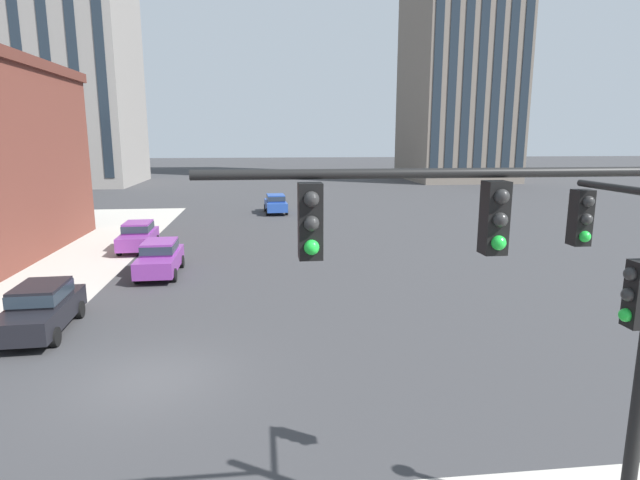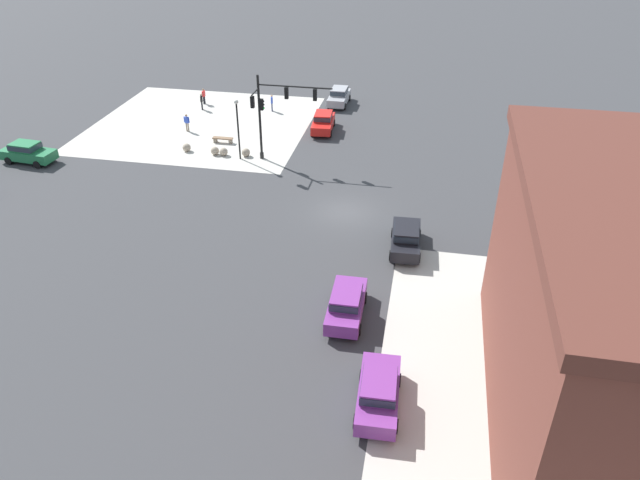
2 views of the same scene
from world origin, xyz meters
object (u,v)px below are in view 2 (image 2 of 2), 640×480
object	(u,v)px
pedestrian_near_bench	(201,100)
car_main_northbound_near	(379,391)
street_lamp_corner_near	(238,122)
pedestrian_at_curb	(204,95)
car_main_mid	(339,96)
car_cross_eastbound	(406,237)
car_cross_westbound	(323,121)
car_main_northbound_far	(346,303)
car_main_southbound_near	(27,152)
traffic_signal_main	(272,108)
pedestrian_walking_east	(187,122)
bench_near_signal	(223,139)
bollard_sphere_curb_d	(187,147)
bollard_sphere_curb_b	(224,152)
bollard_sphere_curb_c	(215,151)
pedestrian_with_bag	(272,102)
bollard_sphere_curb_a	(246,152)

from	to	relation	value
pedestrian_near_bench	car_main_northbound_near	xyz separation A→B (m)	(-21.60, 35.66, -0.03)
pedestrian_near_bench	street_lamp_corner_near	bearing A→B (deg)	124.23
pedestrian_at_curb	car_main_mid	size ratio (longest dim) A/B	0.36
car_cross_eastbound	car_cross_westbound	size ratio (longest dim) A/B	0.99
car_main_northbound_far	car_main_southbound_near	size ratio (longest dim) A/B	0.98
traffic_signal_main	car_cross_westbound	xyz separation A→B (m)	(-2.75, -7.26, -3.55)
pedestrian_near_bench	pedestrian_walking_east	size ratio (longest dim) A/B	1.02
bench_near_signal	car_main_northbound_far	xyz separation A→B (m)	(-14.37, 21.83, 0.59)
bollard_sphere_curb_d	car_cross_eastbound	bearing A→B (deg)	148.00
bench_near_signal	pedestrian_walking_east	distance (m)	4.59
bollard_sphere_curb_b	car_main_southbound_near	xyz separation A→B (m)	(15.22, 4.32, 0.57)
bench_near_signal	car_cross_westbound	size ratio (longest dim) A/B	0.40
pedestrian_walking_east	car_main_northbound_far	world-z (taller)	car_main_northbound_far
car_main_northbound_near	car_cross_westbound	bearing A→B (deg)	-75.08
bollard_sphere_curb_c	pedestrian_with_bag	bearing A→B (deg)	-99.66
bench_near_signal	car_main_northbound_far	size ratio (longest dim) A/B	0.41
bollard_sphere_curb_a	car_cross_eastbound	bearing A→B (deg)	139.51
car_main_southbound_near	car_main_mid	bearing A→B (deg)	-139.95
bollard_sphere_curb_c	bollard_sphere_curb_d	world-z (taller)	same
street_lamp_corner_near	car_main_mid	size ratio (longest dim) A/B	1.14
car_main_southbound_near	pedestrian_with_bag	bearing A→B (deg)	-136.09
bollard_sphere_curb_d	car_main_mid	xyz separation A→B (m)	(-10.76, -14.40, 0.57)
car_main_northbound_near	pedestrian_walking_east	bearing A→B (deg)	-55.08
car_main_northbound_far	car_cross_westbound	distance (m)	27.07
car_main_southbound_near	bollard_sphere_curb_b	bearing A→B (deg)	-164.14
pedestrian_walking_east	car_main_northbound_near	bearing A→B (deg)	124.92
bollard_sphere_curb_b	pedestrian_at_curb	bearing A→B (deg)	-62.93
car_cross_eastbound	bench_near_signal	bearing A→B (deg)	-40.47
traffic_signal_main	car_cross_eastbound	bearing A→B (deg)	134.69
car_main_northbound_near	car_cross_eastbound	world-z (taller)	same
bollard_sphere_curb_c	street_lamp_corner_near	distance (m)	3.72
street_lamp_corner_near	car_cross_eastbound	bearing A→B (deg)	141.52
car_cross_westbound	car_cross_eastbound	bearing A→B (deg)	115.02
pedestrian_with_bag	pedestrian_near_bench	bearing A→B (deg)	7.57
bollard_sphere_curb_a	pedestrian_walking_east	size ratio (longest dim) A/B	0.43
bollard_sphere_curb_c	bollard_sphere_curb_d	bearing A→B (deg)	-4.84
bollard_sphere_curb_a	pedestrian_near_bench	world-z (taller)	pedestrian_near_bench
bollard_sphere_curb_c	car_main_northbound_far	size ratio (longest dim) A/B	0.16
bollard_sphere_curb_b	bench_near_signal	bearing A→B (deg)	-69.86
pedestrian_at_curb	car_main_southbound_near	distance (m)	18.82
pedestrian_at_curb	car_main_northbound_near	world-z (taller)	car_main_northbound_near
street_lamp_corner_near	pedestrian_near_bench	bearing A→B (deg)	-55.77
bollard_sphere_curb_d	street_lamp_corner_near	world-z (taller)	street_lamp_corner_near
car_main_mid	bollard_sphere_curb_a	bearing A→B (deg)	69.20
bollard_sphere_curb_b	bench_near_signal	xyz separation A→B (m)	(0.97, -2.64, -0.02)
car_main_mid	bollard_sphere_curb_b	bearing A→B (deg)	63.32
pedestrian_at_curb	car_main_southbound_near	xyz separation A→B (m)	(8.98, 16.54, 0.02)
car_main_southbound_near	pedestrian_walking_east	bearing A→B (deg)	-138.58
bollard_sphere_curb_d	car_main_southbound_near	bearing A→B (deg)	21.22
car_main_northbound_far	car_cross_westbound	size ratio (longest dim) A/B	0.98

